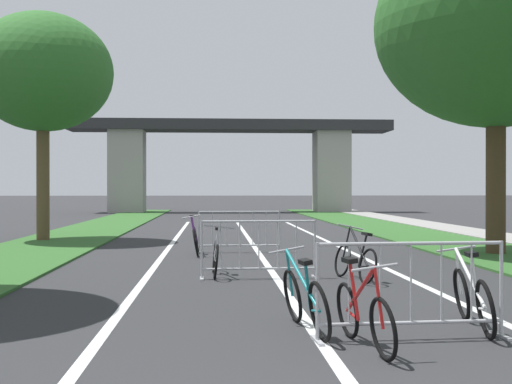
{
  "coord_description": "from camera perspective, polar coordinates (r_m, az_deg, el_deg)",
  "views": [
    {
      "loc": [
        -1.13,
        -2.43,
        1.62
      ],
      "look_at": [
        -0.21,
        12.11,
        1.54
      ],
      "focal_mm": 47.21,
      "sensor_mm": 36.0,
      "label": 1
    }
  ],
  "objects": [
    {
      "name": "bicycle_silver_2",
      "position": [
        12.51,
        -3.44,
        -5.45
      ],
      "size": [
        0.55,
        1.64,
        0.98
      ],
      "rotation": [
        0.0,
        0.0,
        3.16
      ],
      "color": "black",
      "rests_on": "ground"
    },
    {
      "name": "grass_verge_right",
      "position": [
        24.81,
        12.53,
        -3.39
      ],
      "size": [
        2.96,
        52.18,
        0.05
      ],
      "primitive_type": "cube",
      "color": "#2D5B26",
      "rests_on": "ground"
    },
    {
      "name": "tree_right_pine_far",
      "position": [
        17.78,
        19.67,
        13.16
      ],
      "size": [
        5.87,
        5.87,
        8.09
      ],
      "color": "#4C3823",
      "rests_on": "ground"
    },
    {
      "name": "bicycle_white_4",
      "position": [
        8.2,
        17.86,
        -8.53
      ],
      "size": [
        0.46,
        1.72,
        0.93
      ],
      "rotation": [
        0.0,
        0.0,
        -0.13
      ],
      "color": "black",
      "rests_on": "ground"
    },
    {
      "name": "crowd_barrier_second",
      "position": [
        12.11,
        0.24,
        -4.93
      ],
      "size": [
        2.12,
        0.52,
        1.05
      ],
      "rotation": [
        0.0,
        0.0,
        0.04
      ],
      "color": "#ADADB2",
      "rests_on": "ground"
    },
    {
      "name": "bicycle_teal_3",
      "position": [
        7.69,
        4.15,
        -9.09
      ],
      "size": [
        0.58,
        1.71,
        0.93
      ],
      "rotation": [
        0.0,
        0.0,
        0.15
      ],
      "color": "black",
      "rests_on": "ground"
    },
    {
      "name": "overpass_bridge",
      "position": [
        45.64,
        -2.19,
        3.4
      ],
      "size": [
        21.69,
        3.04,
        6.2
      ],
      "color": "#2D2D30",
      "rests_on": "ground"
    },
    {
      "name": "sidewalk_path_right",
      "position": [
        25.57,
        17.7,
        -3.25
      ],
      "size": [
        1.83,
        52.18,
        0.08
      ],
      "primitive_type": "cube",
      "color": "gray",
      "rests_on": "ground"
    },
    {
      "name": "crowd_barrier_nearest",
      "position": [
        7.47,
        12.99,
        -8.21
      ],
      "size": [
        2.13,
        0.57,
        1.05
      ],
      "rotation": [
        0.0,
        0.0,
        0.06
      ],
      "color": "#ADADB2",
      "rests_on": "ground"
    },
    {
      "name": "lane_stripe_center",
      "position": [
        17.64,
        0.07,
        -4.95
      ],
      "size": [
        0.14,
        30.19,
        0.01
      ],
      "primitive_type": "cube",
      "color": "silver",
      "rests_on": "ground"
    },
    {
      "name": "bicycle_purple_5",
      "position": [
        16.48,
        -5.14,
        -4.03
      ],
      "size": [
        0.44,
        1.68,
        1.0
      ],
      "rotation": [
        0.0,
        0.0,
        3.15
      ],
      "color": "black",
      "rests_on": "ground"
    },
    {
      "name": "lane_stripe_left_lane",
      "position": [
        17.64,
        -7.59,
        -4.95
      ],
      "size": [
        0.14,
        30.19,
        0.01
      ],
      "primitive_type": "cube",
      "color": "silver",
      "rests_on": "ground"
    },
    {
      "name": "bicycle_red_0",
      "position": [
        6.96,
        9.08,
        -10.18
      ],
      "size": [
        0.46,
        1.59,
        0.92
      ],
      "rotation": [
        0.0,
        0.0,
        3.29
      ],
      "color": "black",
      "rests_on": "ground"
    },
    {
      "name": "tree_left_oak_near",
      "position": [
        21.86,
        -17.62,
        9.59
      ],
      "size": [
        4.26,
        4.26,
        6.99
      ],
      "color": "brown",
      "rests_on": "ground"
    },
    {
      "name": "lane_stripe_right_lane",
      "position": [
        17.94,
        7.61,
        -4.87
      ],
      "size": [
        0.14,
        30.19,
        0.01
      ],
      "primitive_type": "cube",
      "color": "silver",
      "rests_on": "ground"
    },
    {
      "name": "bicycle_black_1",
      "position": [
        12.0,
        8.41,
        -5.73
      ],
      "size": [
        0.54,
        1.63,
        0.98
      ],
      "rotation": [
        0.0,
        0.0,
        0.23
      ],
      "color": "black",
      "rests_on": "ground"
    },
    {
      "name": "crowd_barrier_third",
      "position": [
        17.04,
        -1.42,
        -3.41
      ],
      "size": [
        2.11,
        0.45,
        1.05
      ],
      "rotation": [
        0.0,
        0.0,
        0.01
      ],
      "color": "#ADADB2",
      "rests_on": "ground"
    },
    {
      "name": "grass_verge_left",
      "position": [
        24.28,
        -14.61,
        -3.47
      ],
      "size": [
        2.96,
        52.18,
        0.05
      ],
      "primitive_type": "cube",
      "color": "#2D5B26",
      "rests_on": "ground"
    }
  ]
}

